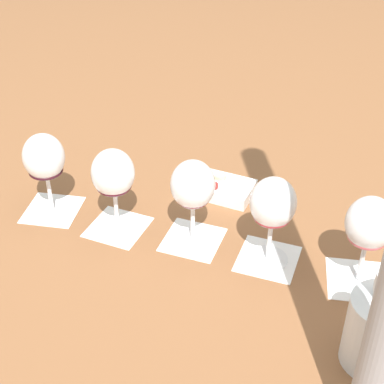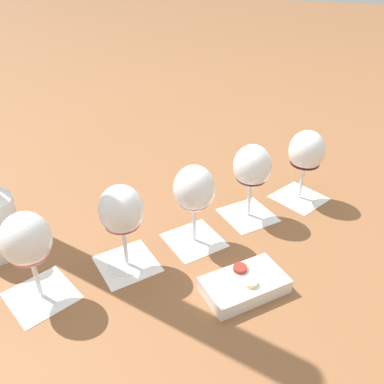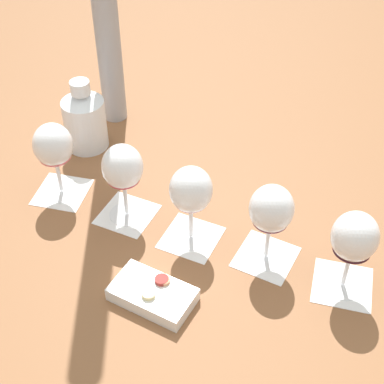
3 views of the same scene
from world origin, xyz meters
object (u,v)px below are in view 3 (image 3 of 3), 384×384
at_px(wine_glass_2, 191,193).
at_px(wine_glass_4, 354,240).
at_px(wine_glass_3, 271,212).
at_px(ceramic_vase, 85,119).
at_px(wine_glass_0, 54,148).
at_px(wine_glass_1, 123,170).
at_px(snack_dish, 153,294).

xyz_separation_m(wine_glass_2, wine_glass_4, (0.24, -0.19, 0.00)).
bearing_deg(wine_glass_3, ceramic_vase, 122.56).
xyz_separation_m(wine_glass_4, ceramic_vase, (-0.41, 0.56, -0.05)).
bearing_deg(ceramic_vase, wine_glass_0, -116.11).
xyz_separation_m(wine_glass_0, wine_glass_2, (0.24, -0.21, -0.00)).
xyz_separation_m(wine_glass_1, snack_dish, (0.01, -0.24, -0.11)).
xyz_separation_m(wine_glass_2, ceramic_vase, (-0.16, 0.37, -0.05)).
bearing_deg(wine_glass_4, wine_glass_3, 138.07).
xyz_separation_m(wine_glass_0, wine_glass_3, (0.37, -0.30, -0.00)).
bearing_deg(snack_dish, wine_glass_0, 111.43).
bearing_deg(wine_glass_3, wine_glass_4, -41.93).
bearing_deg(wine_glass_1, wine_glass_3, -37.94).
bearing_deg(wine_glass_0, snack_dish, -68.57).
bearing_deg(ceramic_vase, wine_glass_2, -66.17).
relative_size(wine_glass_0, wine_glass_1, 1.00).
distance_m(wine_glass_2, ceramic_vase, 0.41).
relative_size(wine_glass_3, snack_dish, 1.05).
distance_m(wine_glass_0, ceramic_vase, 0.18).
bearing_deg(wine_glass_4, wine_glass_2, 141.85).
relative_size(ceramic_vase, snack_dish, 1.05).
distance_m(wine_glass_0, wine_glass_1, 0.17).
height_order(wine_glass_1, snack_dish, wine_glass_1).
xyz_separation_m(wine_glass_0, wine_glass_1, (0.13, -0.11, -0.00)).
xyz_separation_m(wine_glass_2, snack_dish, (-0.11, -0.13, -0.11)).
bearing_deg(wine_glass_2, wine_glass_4, -38.15).
distance_m(wine_glass_3, ceramic_vase, 0.55).
bearing_deg(snack_dish, wine_glass_3, 10.89).
bearing_deg(wine_glass_0, wine_glass_4, -39.52).
xyz_separation_m(wine_glass_1, wine_glass_4, (0.36, -0.29, 0.00)).
bearing_deg(wine_glass_2, snack_dish, -128.63).
distance_m(wine_glass_1, wine_glass_2, 0.15).
bearing_deg(wine_glass_1, wine_glass_2, -41.56).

